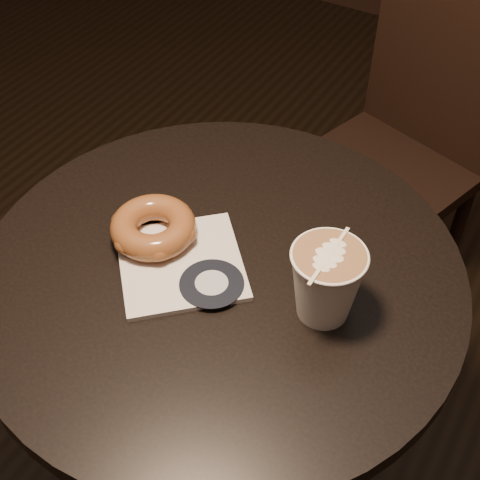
{
  "coord_description": "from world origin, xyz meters",
  "views": [
    {
      "loc": [
        0.35,
        -0.53,
        1.46
      ],
      "look_at": [
        0.01,
        0.03,
        0.79
      ],
      "focal_mm": 50.0,
      "sensor_mm": 36.0,
      "label": 1
    }
  ],
  "objects_px": {
    "chair": "(411,125)",
    "doughnut": "(153,227)",
    "pastry_bag": "(181,264)",
    "cafe_table": "(223,348)",
    "latte_cup": "(326,284)"
  },
  "relations": [
    {
      "from": "chair",
      "to": "latte_cup",
      "type": "bearing_deg",
      "value": -63.63
    },
    {
      "from": "pastry_bag",
      "to": "cafe_table",
      "type": "bearing_deg",
      "value": -13.67
    },
    {
      "from": "cafe_table",
      "to": "chair",
      "type": "height_order",
      "value": "chair"
    },
    {
      "from": "doughnut",
      "to": "latte_cup",
      "type": "bearing_deg",
      "value": 1.91
    },
    {
      "from": "chair",
      "to": "doughnut",
      "type": "distance_m",
      "value": 0.85
    },
    {
      "from": "cafe_table",
      "to": "chair",
      "type": "bearing_deg",
      "value": 87.69
    },
    {
      "from": "pastry_bag",
      "to": "doughnut",
      "type": "xyz_separation_m",
      "value": [
        -0.06,
        0.02,
        0.02
      ]
    },
    {
      "from": "chair",
      "to": "latte_cup",
      "type": "distance_m",
      "value": 0.84
    },
    {
      "from": "chair",
      "to": "doughnut",
      "type": "height_order",
      "value": "chair"
    },
    {
      "from": "cafe_table",
      "to": "doughnut",
      "type": "distance_m",
      "value": 0.25
    },
    {
      "from": "cafe_table",
      "to": "pastry_bag",
      "type": "relative_size",
      "value": 4.39
    },
    {
      "from": "pastry_bag",
      "to": "doughnut",
      "type": "height_order",
      "value": "doughnut"
    },
    {
      "from": "chair",
      "to": "doughnut",
      "type": "relative_size",
      "value": 7.44
    },
    {
      "from": "chair",
      "to": "pastry_bag",
      "type": "height_order",
      "value": "chair"
    },
    {
      "from": "cafe_table",
      "to": "pastry_bag",
      "type": "bearing_deg",
      "value": -150.23
    }
  ]
}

